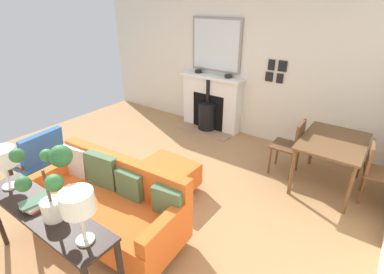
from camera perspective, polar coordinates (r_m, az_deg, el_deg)
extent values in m
cube|color=#A87A4C|center=(4.21, -11.77, -10.27)|extent=(5.35, 6.01, 0.01)
cube|color=silver|center=(5.65, 7.53, 14.28)|extent=(0.12, 6.01, 2.64)
cube|color=#9E7A5B|center=(5.80, 2.21, 1.18)|extent=(0.32, 1.15, 0.03)
cube|color=white|center=(5.83, 3.86, 6.62)|extent=(0.25, 1.21, 1.03)
cube|color=black|center=(5.80, 3.25, 5.06)|extent=(0.06, 0.69, 0.70)
cylinder|color=black|center=(5.80, 3.02, 4.14)|extent=(0.36, 0.36, 0.53)
cylinder|color=black|center=(5.70, 3.08, 6.69)|extent=(0.38, 0.38, 0.02)
cylinder|color=black|center=(5.63, 3.14, 8.99)|extent=(0.07, 0.07, 0.46)
cube|color=white|center=(5.66, 3.88, 11.74)|extent=(0.30, 1.29, 0.05)
cube|color=gray|center=(5.65, 4.78, 17.58)|extent=(0.04, 1.04, 0.97)
cube|color=silver|center=(5.64, 4.67, 17.56)|extent=(0.01, 0.96, 0.89)
cylinder|color=black|center=(5.85, 1.26, 12.78)|extent=(0.14, 0.14, 0.05)
torus|color=black|center=(5.84, 1.26, 13.01)|extent=(0.14, 0.14, 0.01)
cylinder|color=black|center=(5.51, 7.15, 11.76)|extent=(0.14, 0.14, 0.05)
torus|color=black|center=(5.50, 7.16, 11.99)|extent=(0.14, 0.14, 0.01)
cylinder|color=#B2B2B7|center=(3.98, -27.16, -14.39)|extent=(0.04, 0.04, 0.10)
cylinder|color=#B2B2B7|center=(4.23, -20.23, -10.41)|extent=(0.04, 0.04, 0.10)
cylinder|color=#B2B2B7|center=(3.37, -2.66, -19.38)|extent=(0.04, 0.04, 0.10)
cube|color=orange|center=(3.45, -16.58, -14.30)|extent=(0.87, 1.84, 0.35)
cube|color=orange|center=(3.41, -13.40, -6.78)|extent=(0.25, 1.80, 0.39)
cube|color=orange|center=(3.89, -25.45, -6.33)|extent=(0.73, 0.17, 0.16)
cube|color=orange|center=(2.83, -5.23, -16.80)|extent=(0.73, 0.17, 0.16)
cube|color=beige|center=(3.84, -21.85, -4.50)|extent=(0.20, 0.39, 0.38)
cube|color=#4C6B47|center=(3.50, -17.22, -6.43)|extent=(0.17, 0.43, 0.42)
cube|color=#4C6B47|center=(3.25, -12.07, -9.29)|extent=(0.13, 0.34, 0.33)
cube|color=#4C6B47|center=(2.98, -4.75, -12.55)|extent=(0.17, 0.34, 0.33)
cylinder|color=#B2B2B7|center=(4.18, -9.39, -9.46)|extent=(0.03, 0.03, 0.09)
cylinder|color=#B2B2B7|center=(3.85, -3.06, -12.58)|extent=(0.03, 0.03, 0.09)
cylinder|color=#B2B2B7|center=(4.43, -5.47, -6.96)|extent=(0.03, 0.03, 0.09)
cylinder|color=#B2B2B7|center=(4.12, 0.74, -9.62)|extent=(0.03, 0.03, 0.09)
cube|color=orange|center=(4.02, -4.46, -7.21)|extent=(0.54, 0.74, 0.32)
cube|color=#4C3321|center=(5.08, -27.16, -3.81)|extent=(0.05, 0.05, 0.34)
cube|color=#4C3321|center=(4.88, -32.00, -6.24)|extent=(0.05, 0.05, 0.34)
cube|color=#4C3321|center=(4.72, -23.89, -5.37)|extent=(0.05, 0.05, 0.34)
cube|color=#4C3321|center=(4.50, -28.97, -8.11)|extent=(0.05, 0.05, 0.34)
cube|color=#2D60B2|center=(4.70, -28.48, -3.87)|extent=(0.65, 0.62, 0.08)
cube|color=#2D60B2|center=(4.39, -27.39, -1.88)|extent=(0.61, 0.20, 0.43)
cube|color=#4C3321|center=(4.80, -25.60, -1.37)|extent=(0.09, 0.53, 0.04)
cube|color=#4C3321|center=(4.53, -32.02, -4.52)|extent=(0.09, 0.53, 0.04)
cube|color=black|center=(3.80, -29.74, -11.29)|extent=(0.04, 0.04, 0.71)
cube|color=black|center=(2.75, -13.78, -24.49)|extent=(0.04, 0.04, 0.71)
cube|color=black|center=(2.95, -27.12, -12.96)|extent=(0.36, 1.60, 0.03)
cylinder|color=white|center=(3.42, -32.15, -8.17)|extent=(0.14, 0.14, 0.02)
cylinder|color=white|center=(3.36, -32.65, -6.37)|extent=(0.03, 0.03, 0.23)
cylinder|color=silver|center=(3.27, -33.48, -3.36)|extent=(0.27, 0.27, 0.17)
cylinder|color=beige|center=(2.51, -20.22, -18.42)|extent=(0.14, 0.14, 0.02)
cylinder|color=beige|center=(2.41, -20.75, -15.95)|extent=(0.03, 0.03, 0.27)
cylinder|color=silver|center=(2.28, -21.63, -11.81)|extent=(0.25, 0.25, 0.17)
cylinder|color=silver|center=(2.76, -25.69, -12.72)|extent=(0.18, 0.18, 0.18)
cylinder|color=brown|center=(2.63, -26.69, -8.59)|extent=(0.02, 0.02, 0.30)
sphere|color=#2D6633|center=(2.48, -30.27, -7.98)|extent=(0.12, 0.12, 0.12)
sphere|color=#387A3D|center=(2.38, -25.46, -8.15)|extent=(0.14, 0.14, 0.14)
sphere|color=#2D6633|center=(2.48, -24.41, -3.43)|extent=(0.18, 0.18, 0.18)
sphere|color=#387A3D|center=(2.62, -26.67, -3.28)|extent=(0.11, 0.11, 0.11)
sphere|color=#2D6633|center=(2.63, -31.19, -3.14)|extent=(0.11, 0.11, 0.11)
cube|color=#B23833|center=(3.02, -28.11, -11.68)|extent=(0.22, 0.19, 0.02)
cube|color=beige|center=(3.00, -28.31, -11.46)|extent=(0.24, 0.18, 0.03)
cube|color=#4C7056|center=(2.98, -28.24, -11.02)|extent=(0.30, 0.20, 0.02)
cylinder|color=brown|center=(4.92, 22.63, -1.42)|extent=(0.05, 0.05, 0.69)
cylinder|color=brown|center=(4.08, 19.07, -6.60)|extent=(0.05, 0.05, 0.69)
cylinder|color=brown|center=(4.86, 30.37, -3.50)|extent=(0.05, 0.05, 0.69)
cylinder|color=brown|center=(4.00, 28.48, -9.27)|extent=(0.05, 0.05, 0.69)
cube|color=brown|center=(4.29, 26.13, -0.79)|extent=(1.08, 0.79, 0.03)
cylinder|color=brown|center=(4.78, 16.41, -2.86)|extent=(0.03, 0.03, 0.45)
cylinder|color=brown|center=(4.51, 15.04, -4.49)|extent=(0.03, 0.03, 0.45)
cylinder|color=brown|center=(4.71, 20.05, -3.87)|extent=(0.03, 0.03, 0.45)
cylinder|color=brown|center=(4.44, 18.89, -5.60)|extent=(0.03, 0.03, 0.45)
cube|color=brown|center=(4.50, 17.99, -1.62)|extent=(0.41, 0.41, 0.02)
cube|color=brown|center=(4.38, 20.46, 0.25)|extent=(0.36, 0.04, 0.40)
cylinder|color=brown|center=(4.34, 30.42, -9.10)|extent=(0.03, 0.03, 0.42)
cylinder|color=brown|center=(4.61, 30.58, -7.03)|extent=(0.03, 0.03, 0.42)
cube|color=brown|center=(4.38, 33.19, -6.07)|extent=(0.44, 0.44, 0.02)
cube|color=brown|center=(4.28, 31.61, -3.34)|extent=(0.36, 0.07, 0.37)
cube|color=black|center=(5.23, 15.37, 13.53)|extent=(0.02, 0.11, 0.18)
cube|color=black|center=(5.17, 17.39, 13.16)|extent=(0.02, 0.15, 0.18)
cube|color=black|center=(5.28, 14.92, 11.39)|extent=(0.02, 0.13, 0.16)
cube|color=black|center=(5.22, 16.88, 10.96)|extent=(0.02, 0.11, 0.16)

